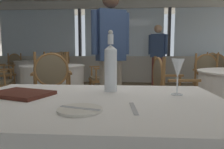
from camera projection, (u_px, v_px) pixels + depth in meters
ground_plane at (118, 131)px, 2.59m from camera, size 14.92×14.92×0.00m
window_wall_far at (124, 50)px, 6.75m from camera, size 9.18×0.14×2.61m
side_plate at (80, 110)px, 0.85m from camera, size 0.19×0.19×0.01m
butter_knife at (80, 108)px, 0.85m from camera, size 0.18×0.07×0.00m
dinner_fork at (134, 108)px, 0.88m from camera, size 0.03×0.19×0.00m
water_bottle at (111, 66)px, 1.26m from camera, size 0.08×0.08×0.37m
wine_glass at (178, 69)px, 1.15m from camera, size 0.07×0.07×0.20m
menu_book at (21, 94)px, 1.15m from camera, size 0.37×0.31×0.02m
background_table_0 at (53, 85)px, 3.84m from camera, size 1.15×1.15×0.74m
dining_chair_0_0 at (52, 82)px, 2.85m from camera, size 0.63×0.58×0.98m
dining_chair_0_1 at (106, 73)px, 4.08m from camera, size 0.58×0.63×0.98m
dining_chair_0_2 at (54, 70)px, 4.79m from camera, size 0.63×0.59×0.99m
dining_chair_1_1 at (216, 67)px, 5.53m from camera, size 0.64×0.62×0.98m
dining_chair_1_2 at (221, 73)px, 4.23m from camera, size 0.62×0.64×0.96m
dining_chair_2_0 at (168, 88)px, 2.58m from camera, size 0.52×0.58×0.93m
dining_chair_2_3 at (209, 76)px, 3.72m from camera, size 0.58×0.52×0.96m
background_table_3 at (35, 74)px, 5.86m from camera, size 1.07×1.07×0.74m
dining_chair_3_0 at (56, 68)px, 5.25m from camera, size 0.64×0.66×0.98m
dining_chair_3_1 at (62, 65)px, 6.60m from camera, size 0.66×0.64×0.99m
dining_chair_3_2 at (17, 66)px, 6.44m from camera, size 0.64×0.66×0.94m
diner_person_0 at (111, 49)px, 2.74m from camera, size 0.48×0.34×1.77m
diner_person_1 at (158, 52)px, 5.71m from camera, size 0.49×0.33×1.71m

